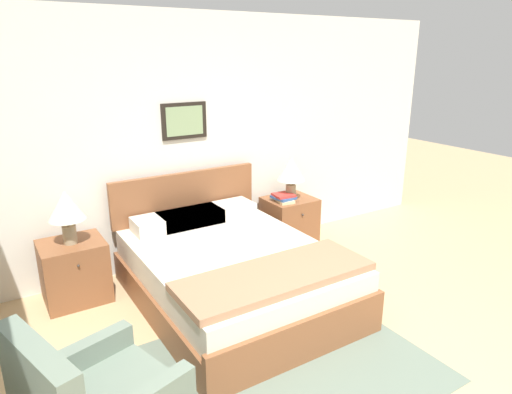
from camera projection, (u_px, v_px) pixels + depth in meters
wall_back at (190, 141)px, 4.80m from camera, size 6.81×0.09×2.60m
area_rug_main at (282, 368)px, 3.31m from camera, size 2.10×1.63×0.01m
bed at (232, 271)px, 4.15m from camera, size 1.59×2.10×1.00m
nightstand_near_window at (75, 271)px, 4.17m from camera, size 0.56×0.51×0.57m
nightstand_by_door at (289, 221)px, 5.40m from camera, size 0.56×0.51×0.57m
table_lamp_near_window at (66, 208)px, 3.97m from camera, size 0.32×0.32×0.49m
table_lamp_by_door at (291, 171)px, 5.19m from camera, size 0.32×0.32×0.49m
book_thick_bottom at (283, 200)px, 5.21m from camera, size 0.21×0.30×0.03m
book_hardcover_middle at (283, 197)px, 5.20m from camera, size 0.23×0.25×0.03m
book_novel_upper at (284, 195)px, 5.19m from camera, size 0.23×0.22×0.03m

